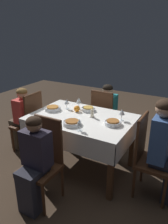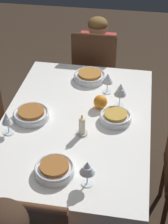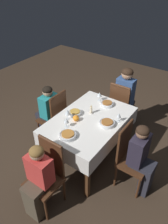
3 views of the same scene
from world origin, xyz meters
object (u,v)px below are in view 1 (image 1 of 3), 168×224
Objects in this scene: person_adult_denim at (164,146)px; bowl_east at (113,122)px; wine_glass_west at (67,102)px; bowl_west at (53,108)px; orange_fruit at (77,109)px; dining_table at (81,124)px; chair_south at (44,158)px; chair_east at (149,154)px; candle_centerpiece at (92,114)px; person_child_red at (22,116)px; wine_glass_south at (79,123)px; bowl_north at (88,109)px; person_child_dark at (33,161)px; chair_north at (104,117)px; bowl_south at (72,123)px; person_child_teal at (108,111)px; chair_west at (30,121)px; wine_glass_east at (122,112)px; wine_glass_north at (79,101)px.

person_adult_denim is 5.84× the size of bowl_east.
wine_glass_west reaches higher than bowl_east.
orange_fruit is at bearing 19.92° from bowl_west.
chair_south reaches higher than dining_table.
person_adult_denim is 1.54m from bowl_west.
candle_centerpiece is at bearing 81.92° from chair_east.
person_child_red reaches higher than chair_south.
chair_south reaches higher than wine_glass_south.
bowl_north is at bearing 151.29° from bowl_east.
chair_south is 0.17m from person_child_dark.
wine_glass_west is (0.14, 0.14, 0.08)m from bowl_west.
candle_centerpiece is at bearing 83.22° from person_adult_denim.
chair_north is 0.95× the size of person_child_red.
chair_east is at bearing 88.75° from person_child_red.
person_child_teal is at bearing 91.02° from bowl_south.
bowl_south is at bearing 80.26° from person_child_dark.
candle_centerpiece is at bearing 100.46° from chair_north.
wine_glass_south is (0.18, -1.22, 0.31)m from person_child_teal.
wine_glass_west is at bearing 155.13° from dining_table.
chair_north reaches higher than wine_glass_south.
chair_north is (0.92, 0.71, 0.00)m from chair_west.
chair_north is 0.94× the size of person_child_teal.
bowl_south is at bearing 101.94° from person_adult_denim.
chair_east is 1.00× the size of chair_west.
bowl_west is 0.50m from bowl_north.
wine_glass_south is at bearing 109.35° from person_adult_denim.
person_child_dark is at bearing -117.26° from wine_glass_south.
chair_east is at bearing -25.61° from wine_glass_east.
chair_east is 0.82× the size of person_adult_denim.
wine_glass_west is 0.66× the size of bowl_south.
wine_glass_south is at bearing 74.46° from person_child_red.
person_child_teal is at bearing 77.92° from orange_fruit.
chair_south is 0.90m from bowl_east.
person_child_teal is 7.26× the size of wine_glass_south.
chair_south is 0.82× the size of person_adult_denim.
wine_glass_south is at bearing -44.85° from wine_glass_west.
bowl_west is 1.37× the size of wine_glass_north.
bowl_east is 0.49m from bowl_south.
wine_glass_north is at bearing 171.70° from wine_glass_east.
dining_table is at bearing -24.87° from wine_glass_west.
bowl_west is at bearing 178.63° from dining_table.
bowl_south and bowl_north have the same top height.
bowl_east is at bearing 116.43° from person_child_teal.
chair_north is at bearing 91.19° from bowl_south.
person_adult_denim is 5.26× the size of bowl_west.
orange_fruit reaches higher than dining_table.
chair_south reaches higher than bowl_south.
bowl_north is at bearing 87.28° from chair_south.
chair_south is 0.55m from wine_glass_south.
chair_east is 1.83m from chair_west.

